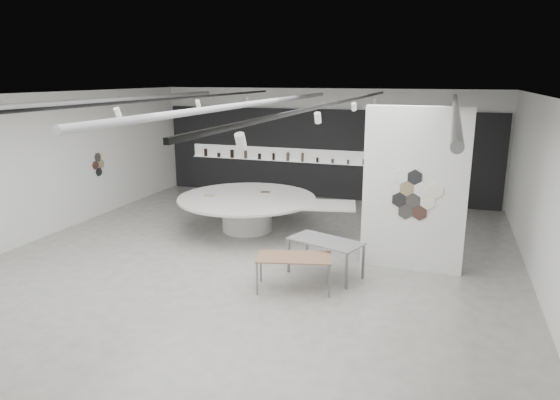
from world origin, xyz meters
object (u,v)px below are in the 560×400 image
(sample_table_wood, at_px, (294,259))
(sample_table_stone, at_px, (326,243))
(display_island, at_px, (250,209))
(partition_column, at_px, (414,190))
(kitchen_counter, at_px, (420,192))

(sample_table_wood, relative_size, sample_table_stone, 0.94)
(display_island, bearing_deg, sample_table_wood, -66.91)
(partition_column, relative_size, display_island, 0.67)
(sample_table_stone, xyz_separation_m, kitchen_counter, (1.56, 6.59, -0.21))
(sample_table_wood, xyz_separation_m, kitchen_counter, (1.99, 7.49, -0.12))
(sample_table_wood, relative_size, kitchen_counter, 0.85)
(sample_table_wood, bearing_deg, partition_column, 42.58)
(sample_table_wood, height_order, kitchen_counter, kitchen_counter)
(sample_table_stone, height_order, kitchen_counter, kitchen_counter)
(sample_table_wood, distance_m, sample_table_stone, 1.00)
(partition_column, height_order, sample_table_wood, partition_column)
(sample_table_wood, bearing_deg, kitchen_counter, 75.14)
(partition_column, height_order, display_island, partition_column)
(display_island, xyz_separation_m, sample_table_stone, (2.77, -2.48, 0.10))
(kitchen_counter, bearing_deg, sample_table_stone, -97.15)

